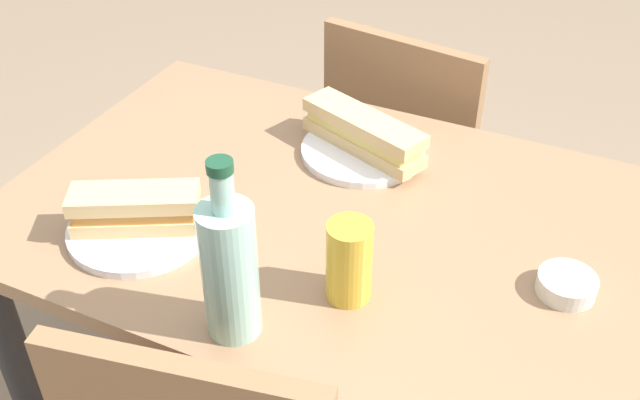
{
  "coord_description": "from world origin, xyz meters",
  "views": [
    {
      "loc": [
        0.44,
        -0.93,
        1.55
      ],
      "look_at": [
        0.0,
        0.0,
        0.78
      ],
      "focal_mm": 42.02,
      "sensor_mm": 36.0,
      "label": 1
    }
  ],
  "objects_px": {
    "beer_glass": "(349,261)",
    "plate_far": "(361,150)",
    "chair_far": "(413,162)",
    "knife_far": "(375,133)",
    "dining_table": "(320,265)",
    "olive_bowl": "(567,285)",
    "plate_near": "(139,229)",
    "baguette_sandwich_far": "(362,132)",
    "knife_near": "(136,205)",
    "baguette_sandwich_near": "(136,209)",
    "water_bottle": "(230,268)"
  },
  "relations": [
    {
      "from": "baguette_sandwich_far",
      "to": "knife_far",
      "type": "height_order",
      "value": "baguette_sandwich_far"
    },
    {
      "from": "knife_near",
      "to": "knife_far",
      "type": "distance_m",
      "value": 0.48
    },
    {
      "from": "beer_glass",
      "to": "chair_far",
      "type": "bearing_deg",
      "value": 100.62
    },
    {
      "from": "plate_near",
      "to": "olive_bowl",
      "type": "xyz_separation_m",
      "value": [
        0.67,
        0.15,
        0.01
      ]
    },
    {
      "from": "plate_near",
      "to": "plate_far",
      "type": "height_order",
      "value": "same"
    },
    {
      "from": "plate_near",
      "to": "plate_far",
      "type": "xyz_separation_m",
      "value": [
        0.24,
        0.38,
        0.0
      ]
    },
    {
      "from": "baguette_sandwich_far",
      "to": "chair_far",
      "type": "bearing_deg",
      "value": 91.33
    },
    {
      "from": "plate_far",
      "to": "water_bottle",
      "type": "relative_size",
      "value": 0.82
    },
    {
      "from": "dining_table",
      "to": "baguette_sandwich_near",
      "type": "xyz_separation_m",
      "value": [
        -0.24,
        -0.18,
        0.18
      ]
    },
    {
      "from": "chair_far",
      "to": "knife_near",
      "type": "xyz_separation_m",
      "value": [
        -0.27,
        -0.72,
        0.27
      ]
    },
    {
      "from": "plate_near",
      "to": "olive_bowl",
      "type": "height_order",
      "value": "olive_bowl"
    },
    {
      "from": "knife_near",
      "to": "water_bottle",
      "type": "xyz_separation_m",
      "value": [
        0.29,
        -0.16,
        0.1
      ]
    },
    {
      "from": "dining_table",
      "to": "olive_bowl",
      "type": "relative_size",
      "value": 12.26
    },
    {
      "from": "beer_glass",
      "to": "olive_bowl",
      "type": "relative_size",
      "value": 1.46
    },
    {
      "from": "plate_near",
      "to": "knife_far",
      "type": "xyz_separation_m",
      "value": [
        0.25,
        0.43,
        0.01
      ]
    },
    {
      "from": "plate_far",
      "to": "dining_table",
      "type": "bearing_deg",
      "value": -88.98
    },
    {
      "from": "dining_table",
      "to": "baguette_sandwich_far",
      "type": "distance_m",
      "value": 0.26
    },
    {
      "from": "plate_near",
      "to": "olive_bowl",
      "type": "relative_size",
      "value": 2.64
    },
    {
      "from": "knife_far",
      "to": "olive_bowl",
      "type": "relative_size",
      "value": 1.94
    },
    {
      "from": "knife_far",
      "to": "olive_bowl",
      "type": "distance_m",
      "value": 0.5
    },
    {
      "from": "plate_near",
      "to": "knife_near",
      "type": "relative_size",
      "value": 1.69
    },
    {
      "from": "chair_far",
      "to": "olive_bowl",
      "type": "xyz_separation_m",
      "value": [
        0.43,
        -0.6,
        0.27
      ]
    },
    {
      "from": "knife_near",
      "to": "dining_table",
      "type": "bearing_deg",
      "value": 27.45
    },
    {
      "from": "knife_near",
      "to": "plate_far",
      "type": "height_order",
      "value": "knife_near"
    },
    {
      "from": "plate_near",
      "to": "baguette_sandwich_far",
      "type": "xyz_separation_m",
      "value": [
        0.24,
        0.38,
        0.04
      ]
    },
    {
      "from": "chair_far",
      "to": "baguette_sandwich_far",
      "type": "bearing_deg",
      "value": -88.67
    },
    {
      "from": "chair_far",
      "to": "knife_near",
      "type": "bearing_deg",
      "value": -110.34
    },
    {
      "from": "chair_far",
      "to": "baguette_sandwich_far",
      "type": "relative_size",
      "value": 3.28
    },
    {
      "from": "dining_table",
      "to": "knife_far",
      "type": "xyz_separation_m",
      "value": [
        0.0,
        0.25,
        0.15
      ]
    },
    {
      "from": "dining_table",
      "to": "knife_near",
      "type": "height_order",
      "value": "knife_near"
    },
    {
      "from": "chair_far",
      "to": "beer_glass",
      "type": "height_order",
      "value": "beer_glass"
    },
    {
      "from": "plate_far",
      "to": "baguette_sandwich_far",
      "type": "distance_m",
      "value": 0.04
    },
    {
      "from": "dining_table",
      "to": "knife_near",
      "type": "xyz_separation_m",
      "value": [
        -0.28,
        -0.14,
        0.15
      ]
    },
    {
      "from": "dining_table",
      "to": "baguette_sandwich_near",
      "type": "distance_m",
      "value": 0.35
    },
    {
      "from": "beer_glass",
      "to": "plate_near",
      "type": "bearing_deg",
      "value": -178.18
    },
    {
      "from": "plate_far",
      "to": "olive_bowl",
      "type": "height_order",
      "value": "olive_bowl"
    },
    {
      "from": "plate_near",
      "to": "baguette_sandwich_far",
      "type": "relative_size",
      "value": 0.88
    },
    {
      "from": "plate_far",
      "to": "knife_far",
      "type": "bearing_deg",
      "value": 81.69
    },
    {
      "from": "plate_near",
      "to": "olive_bowl",
      "type": "distance_m",
      "value": 0.68
    },
    {
      "from": "chair_far",
      "to": "plate_near",
      "type": "height_order",
      "value": "chair_far"
    },
    {
      "from": "knife_far",
      "to": "beer_glass",
      "type": "bearing_deg",
      "value": -73.59
    },
    {
      "from": "plate_near",
      "to": "baguette_sandwich_far",
      "type": "distance_m",
      "value": 0.45
    },
    {
      "from": "baguette_sandwich_far",
      "to": "knife_near",
      "type": "bearing_deg",
      "value": -129.21
    },
    {
      "from": "baguette_sandwich_near",
      "to": "knife_far",
      "type": "xyz_separation_m",
      "value": [
        0.25,
        0.43,
        -0.03
      ]
    },
    {
      "from": "knife_near",
      "to": "baguette_sandwich_near",
      "type": "bearing_deg",
      "value": -49.8
    },
    {
      "from": "chair_far",
      "to": "baguette_sandwich_near",
      "type": "bearing_deg",
      "value": -107.11
    },
    {
      "from": "olive_bowl",
      "to": "knife_far",
      "type": "bearing_deg",
      "value": 146.69
    },
    {
      "from": "dining_table",
      "to": "olive_bowl",
      "type": "distance_m",
      "value": 0.45
    },
    {
      "from": "dining_table",
      "to": "olive_bowl",
      "type": "bearing_deg",
      "value": -3.91
    },
    {
      "from": "beer_glass",
      "to": "plate_far",
      "type": "bearing_deg",
      "value": 109.76
    }
  ]
}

